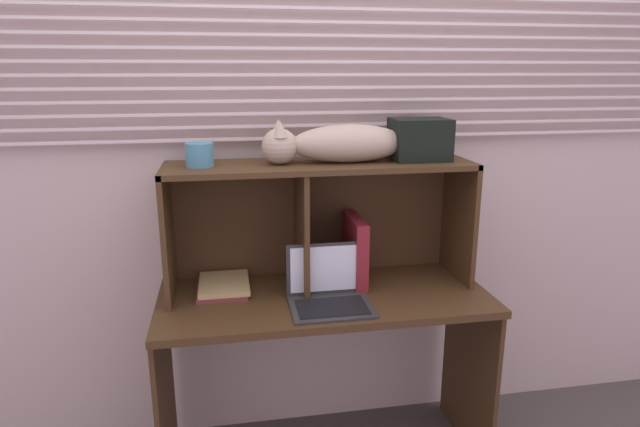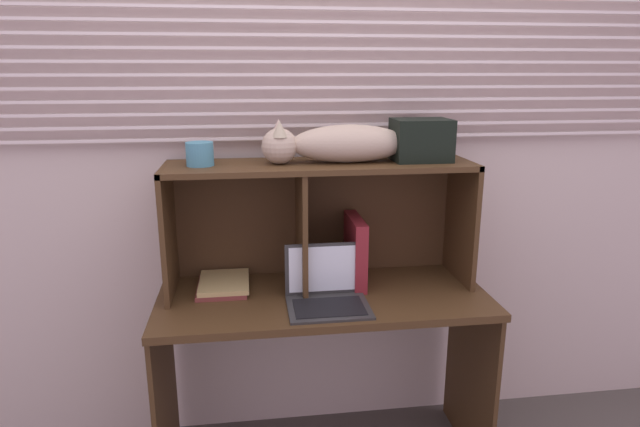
% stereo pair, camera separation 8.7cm
% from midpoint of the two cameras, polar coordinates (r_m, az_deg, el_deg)
% --- Properties ---
extents(back_panel_with_blinds, '(4.40, 0.08, 2.50)m').
position_cam_midpoint_polar(back_panel_with_blinds, '(2.34, -2.00, 5.83)').
color(back_panel_with_blinds, beige).
rests_on(back_panel_with_blinds, ground).
extents(desk, '(1.31, 0.56, 0.77)m').
position_cam_midpoint_polar(desk, '(2.24, -0.66, -12.27)').
color(desk, '#442D18').
rests_on(desk, ground).
extents(hutch_shelf_unit, '(1.22, 0.33, 0.51)m').
position_cam_midpoint_polar(hutch_shelf_unit, '(2.19, -1.55, 1.22)').
color(hutch_shelf_unit, '#442D18').
rests_on(hutch_shelf_unit, desk).
extents(cat, '(0.76, 0.17, 0.17)m').
position_cam_midpoint_polar(cat, '(2.13, 0.79, 7.35)').
color(cat, '#BAA58F').
rests_on(cat, hutch_shelf_unit).
extents(laptop, '(0.31, 0.24, 0.22)m').
position_cam_midpoint_polar(laptop, '(2.07, -0.22, -8.39)').
color(laptop, '#2D2D2D').
rests_on(laptop, desk).
extents(binder_upright, '(0.05, 0.27, 0.28)m').
position_cam_midpoint_polar(binder_upright, '(2.25, 2.59, -3.90)').
color(binder_upright, maroon).
rests_on(binder_upright, desk).
extents(book_stack, '(0.21, 0.25, 0.04)m').
position_cam_midpoint_polar(book_stack, '(2.25, -11.29, -7.51)').
color(book_stack, brown).
rests_on(book_stack, desk).
extents(small_basket, '(0.10, 0.10, 0.09)m').
position_cam_midpoint_polar(small_basket, '(2.10, -13.76, 6.03)').
color(small_basket, teal).
rests_on(small_basket, hutch_shelf_unit).
extents(storage_box, '(0.23, 0.17, 0.17)m').
position_cam_midpoint_polar(storage_box, '(2.22, 9.35, 7.71)').
color(storage_box, black).
rests_on(storage_box, hutch_shelf_unit).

